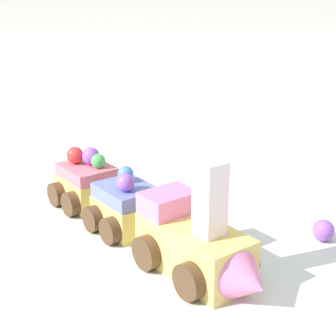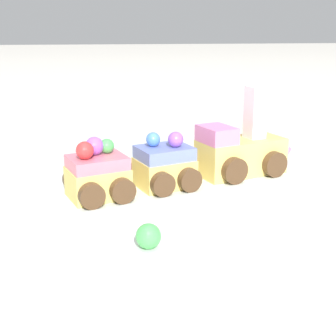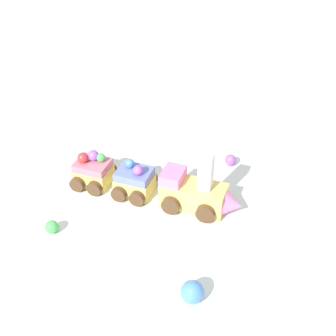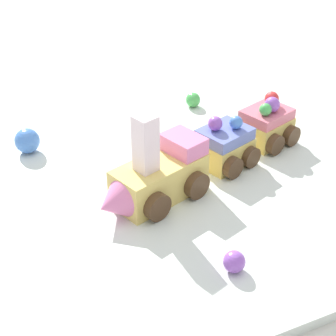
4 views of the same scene
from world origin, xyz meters
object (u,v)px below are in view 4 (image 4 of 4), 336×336
Objects in this scene: cake_car_blueberry at (224,146)px; gumball_blue at (27,141)px; gumball_purple at (234,262)px; gumball_green at (193,100)px; cake_train_locomotive at (154,178)px; cake_car_strawberry at (266,125)px.

cake_car_blueberry is 0.24m from gumball_blue.
gumball_blue is (0.21, -0.12, -0.01)m from cake_car_blueberry.
gumball_green is (-0.12, -0.32, -0.00)m from gumball_purple.
cake_train_locomotive reaches higher than gumball_purple.
cake_car_blueberry is at bearing -179.97° from cake_train_locomotive.
gumball_blue is 1.49× the size of gumball_purple.
cake_car_blueberry is 3.95× the size of gumball_purple.
gumball_green is at bearing -121.28° from cake_car_blueberry.
cake_train_locomotive is at bearing 0.03° from cake_car_blueberry.
cake_car_strawberry is 0.25m from gumball_purple.
gumball_green is at bearing -145.39° from cake_train_locomotive.
gumball_purple is at bearing 32.48° from cake_car_strawberry.
cake_train_locomotive is at bearing 122.70° from gumball_blue.
cake_train_locomotive reaches higher than gumball_green.
cake_train_locomotive reaches higher than gumball_blue.
cake_car_strawberry is 3.95× the size of gumball_purple.
gumball_purple is at bearing 69.47° from gumball_green.
gumball_purple is at bearing 112.89° from gumball_blue.
cake_car_blueberry reaches higher than gumball_purple.
cake_train_locomotive is 0.11m from cake_car_blueberry.
cake_car_strawberry is (-0.07, -0.02, 0.00)m from cake_car_blueberry.
gumball_blue is at bearing -75.37° from cake_train_locomotive.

